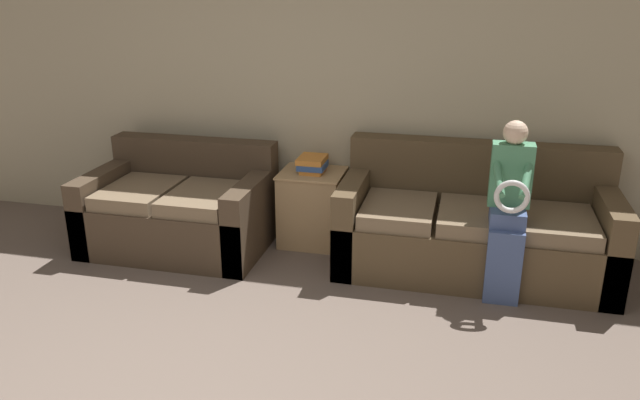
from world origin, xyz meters
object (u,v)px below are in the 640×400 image
couch_main (474,228)px  couch_side (181,210)px  book_stack (312,164)px  child_left_seated (509,204)px  side_shelf (312,207)px

couch_main → couch_side: (-2.33, -0.12, -0.02)m
couch_main → book_stack: size_ratio=7.35×
couch_main → couch_side: couch_main is taller
book_stack → couch_side: bearing=-163.5°
child_left_seated → side_shelf: child_left_seated is taller
couch_side → book_stack: size_ratio=5.26×
side_shelf → book_stack: size_ratio=2.27×
child_left_seated → book_stack: child_left_seated is taller
side_shelf → couch_main: bearing=-8.0°
couch_main → child_left_seated: 0.55m
couch_side → side_shelf: bearing=16.3°
book_stack → side_shelf: bearing=-127.3°
child_left_seated → side_shelf: bearing=159.6°
couch_main → couch_side: size_ratio=1.40×
couch_side → side_shelf: couch_side is taller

